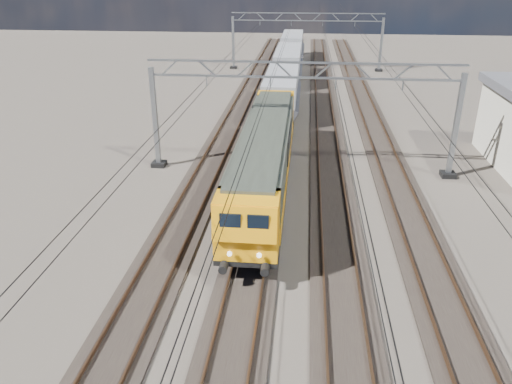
# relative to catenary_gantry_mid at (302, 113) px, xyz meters

# --- Properties ---
(ground) EXTENTS (160.00, 160.00, 0.00)m
(ground) POSITION_rel_catenary_gantry_mid_xyz_m (-0.00, -4.00, -3.91)
(ground) COLOR black
(ground) RESTS_ON ground
(track_outer_west) EXTENTS (2.60, 140.00, 0.30)m
(track_outer_west) POSITION_rel_catenary_gantry_mid_xyz_m (-6.00, -4.00, -3.83)
(track_outer_west) COLOR black
(track_outer_west) RESTS_ON ground
(track_loco) EXTENTS (2.60, 140.00, 0.30)m
(track_loco) POSITION_rel_catenary_gantry_mid_xyz_m (-2.00, -4.00, -3.83)
(track_loco) COLOR black
(track_loco) RESTS_ON ground
(track_inner_east) EXTENTS (2.60, 140.00, 0.30)m
(track_inner_east) POSITION_rel_catenary_gantry_mid_xyz_m (2.00, -4.00, -3.83)
(track_inner_east) COLOR black
(track_inner_east) RESTS_ON ground
(track_outer_east) EXTENTS (2.60, 140.00, 0.30)m
(track_outer_east) POSITION_rel_catenary_gantry_mid_xyz_m (6.00, -4.00, -3.83)
(track_outer_east) COLOR black
(track_outer_east) RESTS_ON ground
(catenary_gantry_mid) EXTENTS (19.90, 0.90, 7.11)m
(catenary_gantry_mid) POSITION_rel_catenary_gantry_mid_xyz_m (0.00, 0.00, 0.00)
(catenary_gantry_mid) COLOR gray
(catenary_gantry_mid) RESTS_ON ground
(catenary_gantry_far) EXTENTS (19.90, 0.90, 7.11)m
(catenary_gantry_far) POSITION_rel_catenary_gantry_mid_xyz_m (0.00, 36.00, 0.00)
(catenary_gantry_far) COLOR gray
(catenary_gantry_far) RESTS_ON ground
(overhead_wires) EXTENTS (12.03, 140.00, 0.53)m
(overhead_wires) POSITION_rel_catenary_gantry_mid_xyz_m (-0.00, 4.00, 1.84)
(overhead_wires) COLOR black
(overhead_wires) RESTS_ON ground
(locomotive) EXTENTS (2.76, 21.10, 3.62)m
(locomotive) POSITION_rel_catenary_gantry_mid_xyz_m (-2.00, -3.44, -1.58)
(locomotive) COLOR black
(locomotive) RESTS_ON ground
(hopper_wagon_lead) EXTENTS (3.38, 13.00, 3.25)m
(hopper_wagon_lead) POSITION_rel_catenary_gantry_mid_xyz_m (-2.00, 14.26, -1.67)
(hopper_wagon_lead) COLOR black
(hopper_wagon_lead) RESTS_ON ground
(hopper_wagon_mid) EXTENTS (3.38, 13.00, 3.25)m
(hopper_wagon_mid) POSITION_rel_catenary_gantry_mid_xyz_m (-2.00, 28.46, -1.67)
(hopper_wagon_mid) COLOR black
(hopper_wagon_mid) RESTS_ON ground
(hopper_wagon_third) EXTENTS (3.38, 13.00, 3.25)m
(hopper_wagon_third) POSITION_rel_catenary_gantry_mid_xyz_m (-2.00, 42.66, -1.67)
(hopper_wagon_third) COLOR black
(hopper_wagon_third) RESTS_ON ground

